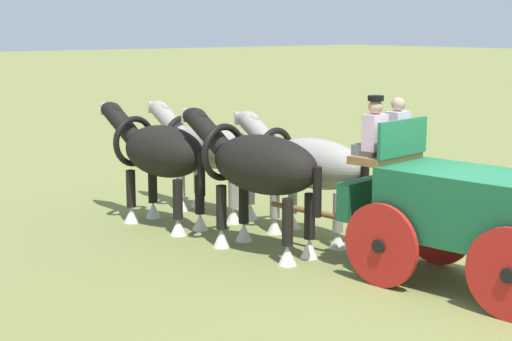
# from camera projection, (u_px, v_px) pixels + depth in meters

# --- Properties ---
(ground_plane) EXTENTS (220.00, 220.00, 0.00)m
(ground_plane) POSITION_uv_depth(u_px,v_px,m) (468.00, 289.00, 11.61)
(ground_plane) COLOR olive
(show_wagon) EXTENTS (5.55, 2.04, 2.74)m
(show_wagon) POSITION_uv_depth(u_px,v_px,m) (461.00, 207.00, 11.52)
(show_wagon) COLOR #195B38
(show_wagon) RESTS_ON ground
(draft_horse_rear_near) EXTENTS (3.21, 1.26, 2.33)m
(draft_horse_rear_near) POSITION_uv_depth(u_px,v_px,m) (259.00, 167.00, 13.34)
(draft_horse_rear_near) COLOR black
(draft_horse_rear_near) RESTS_ON ground
(draft_horse_rear_off) EXTENTS (3.14, 1.16, 2.17)m
(draft_horse_rear_off) POSITION_uv_depth(u_px,v_px,m) (308.00, 165.00, 14.30)
(draft_horse_rear_off) COLOR #9E998E
(draft_horse_rear_off) RESTS_ON ground
(draft_horse_lead_near) EXTENTS (3.03, 1.22, 2.27)m
(draft_horse_lead_near) POSITION_uv_depth(u_px,v_px,m) (159.00, 153.00, 15.13)
(draft_horse_lead_near) COLOR black
(draft_horse_lead_near) RESTS_ON ground
(draft_horse_lead_off) EXTENTS (3.23, 1.15, 2.20)m
(draft_horse_lead_off) POSITION_uv_depth(u_px,v_px,m) (209.00, 149.00, 16.07)
(draft_horse_lead_off) COLOR #9E998E
(draft_horse_lead_off) RESTS_ON ground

